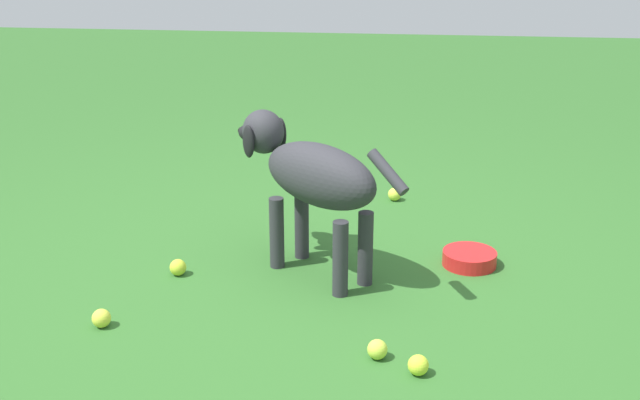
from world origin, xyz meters
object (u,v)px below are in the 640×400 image
(tennis_ball_1, at_px, (395,194))
(tennis_ball_2, at_px, (377,349))
(tennis_ball_4, at_px, (101,318))
(tennis_ball_0, at_px, (418,365))
(water_bowl, at_px, (469,258))
(tennis_ball_3, at_px, (178,267))
(dog, at_px, (310,175))

(tennis_ball_1, distance_m, tennis_ball_2, 1.51)
(tennis_ball_1, relative_size, tennis_ball_4, 1.00)
(tennis_ball_0, distance_m, water_bowl, 0.87)
(tennis_ball_3, distance_m, tennis_ball_4, 0.46)
(tennis_ball_2, relative_size, tennis_ball_4, 1.00)
(dog, bearing_deg, tennis_ball_1, -70.62)
(dog, height_order, tennis_ball_0, dog)
(dog, distance_m, water_bowl, 0.75)
(dog, bearing_deg, tennis_ball_2, 154.01)
(tennis_ball_3, bearing_deg, tennis_ball_2, 56.87)
(tennis_ball_1, height_order, water_bowl, tennis_ball_1)
(tennis_ball_0, bearing_deg, tennis_ball_3, -122.85)
(tennis_ball_2, bearing_deg, tennis_ball_0, 58.90)
(tennis_ball_2, distance_m, tennis_ball_4, 0.97)
(tennis_ball_0, bearing_deg, tennis_ball_2, -121.10)
(tennis_ball_1, distance_m, water_bowl, 0.81)
(tennis_ball_0, distance_m, tennis_ball_1, 1.60)
(tennis_ball_3, relative_size, water_bowl, 0.30)
(tennis_ball_0, height_order, tennis_ball_1, same)
(dog, relative_size, tennis_ball_0, 11.22)
(tennis_ball_2, xyz_separation_m, water_bowl, (-0.77, 0.34, -0.00))
(tennis_ball_2, height_order, tennis_ball_4, same)
(dog, height_order, water_bowl, dog)
(tennis_ball_3, bearing_deg, tennis_ball_0, 57.15)
(tennis_ball_2, xyz_separation_m, tennis_ball_3, (-0.53, -0.82, 0.00))
(tennis_ball_0, xyz_separation_m, water_bowl, (-0.85, 0.20, -0.00))
(tennis_ball_4, bearing_deg, tennis_ball_1, 145.69)
(tennis_ball_4, relative_size, water_bowl, 0.30)
(tennis_ball_3, relative_size, tennis_ball_4, 1.00)
(dog, bearing_deg, tennis_ball_3, 50.07)
(tennis_ball_0, relative_size, water_bowl, 0.30)
(tennis_ball_0, distance_m, tennis_ball_3, 1.13)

